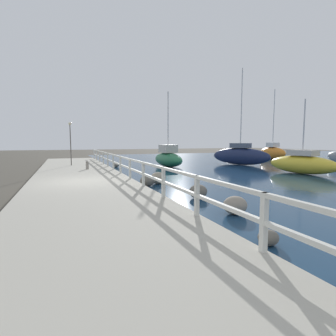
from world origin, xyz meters
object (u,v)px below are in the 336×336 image
dock_lamp (70,137)px  sailboat_green (168,158)px  mooring_bollard (87,165)px  sailboat_yellow (302,164)px  sailboat_orange (272,152)px  sailboat_navy (240,155)px

dock_lamp → sailboat_green: size_ratio=0.53×
mooring_bollard → sailboat_green: sailboat_green is taller
dock_lamp → sailboat_yellow: 16.53m
sailboat_orange → sailboat_navy: (-7.89, -4.41, 0.02)m
dock_lamp → sailboat_navy: 14.48m
sailboat_orange → sailboat_navy: sailboat_navy is taller
mooring_bollard → sailboat_navy: (13.38, 1.63, 0.29)m
mooring_bollard → sailboat_navy: size_ratio=0.07×
sailboat_yellow → sailboat_green: sailboat_green is taller
dock_lamp → sailboat_navy: bearing=-7.3°
mooring_bollard → sailboat_navy: bearing=7.0°
sailboat_orange → sailboat_yellow: bearing=-125.2°
dock_lamp → sailboat_yellow: bearing=-32.4°
sailboat_orange → sailboat_green: 15.03m
sailboat_yellow → sailboat_orange: size_ratio=0.60×
sailboat_yellow → sailboat_green: bearing=118.8°
sailboat_green → dock_lamp: bearing=172.3°
sailboat_orange → sailboat_green: sailboat_orange is taller
mooring_bollard → dock_lamp: 4.03m
sailboat_orange → sailboat_navy: size_ratio=0.95×
sailboat_navy → sailboat_green: sailboat_navy is taller
mooring_bollard → sailboat_green: 7.11m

